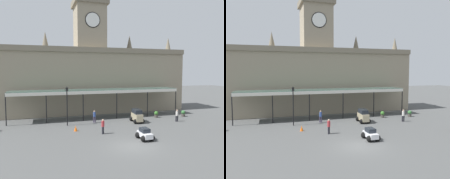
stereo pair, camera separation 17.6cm
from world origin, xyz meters
TOP-DOWN VIEW (x-y plane):
  - ground_plane at (0.00, 0.00)m, footprint 140.00×140.00m
  - station_building at (0.00, 19.20)m, footprint 32.21×7.04m
  - entrance_canopy at (0.00, 13.45)m, footprint 25.04×3.26m
  - car_beige_van at (4.33, 9.03)m, footprint 1.72×2.47m
  - car_white_sedan at (1.94, 1.60)m, footprint 1.54×2.07m
  - pedestrian_beside_cars at (-1.26, 10.56)m, footprint 0.35×0.34m
  - pedestrian_crossing_forecourt at (9.81, 7.77)m, footprint 0.39×0.34m
  - pedestrian_near_entrance at (-1.61, 4.92)m, footprint 0.34×0.36m
  - victorian_lamppost at (-4.96, 10.02)m, footprint 0.30×0.30m
  - traffic_cone at (-4.35, 7.00)m, footprint 0.40×0.40m
  - planter_near_kerb at (12.67, 10.42)m, footprint 0.60×0.60m
  - planter_by_canopy at (8.37, 11.05)m, footprint 0.60×0.60m

SIDE VIEW (x-z plane):
  - ground_plane at x=0.00m, z-range 0.00..0.00m
  - traffic_cone at x=-4.35m, z-range 0.00..0.65m
  - planter_near_kerb at x=12.67m, z-range 0.01..0.97m
  - planter_by_canopy at x=8.37m, z-range 0.01..0.97m
  - car_white_sedan at x=1.94m, z-range -0.09..1.10m
  - car_beige_van at x=4.33m, z-range -0.08..1.69m
  - pedestrian_beside_cars at x=-1.26m, z-range 0.07..1.74m
  - pedestrian_crossing_forecourt at x=9.81m, z-range 0.07..1.74m
  - pedestrian_near_entrance at x=-1.61m, z-range 0.07..1.74m
  - victorian_lamppost at x=-4.96m, z-range 0.60..5.64m
  - entrance_canopy at x=0.00m, z-range 1.96..6.22m
  - station_building at x=0.00m, z-range -3.25..15.47m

